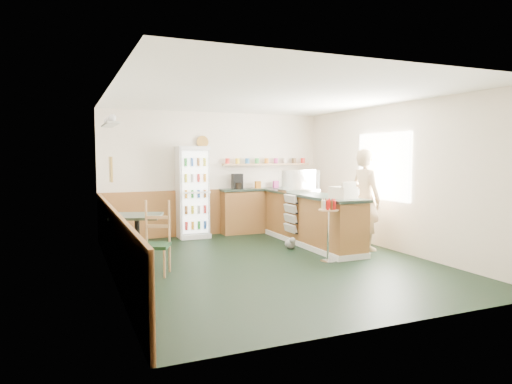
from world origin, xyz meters
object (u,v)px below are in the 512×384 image
display_case (299,181)px  cafe_table (137,230)px  condiment_stand (328,220)px  cash_register (343,193)px  drinks_fridge (193,192)px  cafe_chair (154,236)px  shopkeeper (366,199)px

display_case → cafe_table: bearing=-165.3°
condiment_stand → cafe_table: bearing=161.2°
cash_register → condiment_stand: bearing=-162.2°
drinks_fridge → cafe_chair: drinks_fridge is taller
cafe_chair → shopkeeper: bearing=27.2°
drinks_fridge → cash_register: (1.94, -2.77, 0.14)m
condiment_stand → cafe_chair: size_ratio=0.94×
condiment_stand → display_case: bearing=76.2°
cash_register → display_case: bearing=77.1°
cash_register → shopkeeper: (0.70, 0.30, -0.17)m
drinks_fridge → condiment_stand: bearing=-64.2°
drinks_fridge → cash_register: bearing=-55.1°
shopkeeper → condiment_stand: shopkeeper is taller
shopkeeper → cafe_table: size_ratio=2.00×
display_case → cafe_table: (-3.40, -0.89, -0.66)m
shopkeeper → cafe_chair: shopkeeper is taller
cafe_table → cafe_chair: cafe_chair is taller
cash_register → cafe_chair: cash_register is taller
display_case → cafe_chair: size_ratio=0.71×
cafe_chair → cash_register: bearing=22.6°
cash_register → cafe_table: (-3.40, 0.72, -0.54)m
display_case → cash_register: 1.62m
display_case → cash_register: size_ratio=2.08×
display_case → shopkeeper: shopkeeper is taller
shopkeeper → condiment_stand: size_ratio=1.84×
drinks_fridge → display_case: (1.94, -1.16, 0.25)m
display_case → cafe_chair: display_case is taller
display_case → drinks_fridge: bearing=149.1°
cafe_table → cash_register: bearing=-12.0°
drinks_fridge → cafe_chair: (-1.32, -2.68, -0.41)m
display_case → cafe_chair: (-3.25, -1.52, -0.66)m
cash_register → condiment_stand: 0.68m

